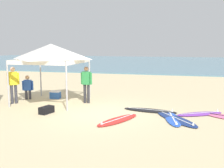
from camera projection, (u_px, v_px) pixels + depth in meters
The scene contains 13 objects.
ground_plane at pixel (100, 113), 10.63m from camera, with size 80.00×80.00×0.00m, color beige.
sea at pixel (162, 62), 41.45m from camera, with size 80.00×36.00×0.10m, color #568499.
canopy_tent at pixel (51, 52), 12.29m from camera, with size 2.87×2.87×2.75m.
surfboard_navy at pixel (176, 119), 9.67m from camera, with size 1.87×2.22×0.19m.
surfboard_black at pixel (150, 110), 10.94m from camera, with size 2.26×0.87×0.19m.
surfboard_red at pixel (118, 120), 9.56m from camera, with size 1.42×2.13×0.19m.
surfboard_purple at pixel (200, 114), 10.40m from camera, with size 1.95×1.42×0.19m.
surfboard_blue at pixel (173, 119), 9.68m from camera, with size 0.87×2.00×0.19m.
person_yellow at pixel (13, 82), 12.25m from camera, with size 0.43×0.41×1.71m.
person_green at pixel (86, 82), 12.37m from camera, with size 0.55×0.24×1.71m.
person_blue at pixel (28, 86), 13.32m from camera, with size 0.52×0.33×1.20m.
gear_bag_near_tent at pixel (46, 110), 10.59m from camera, with size 0.60×0.32×0.28m, color black.
cooler_box at pixel (55, 95), 13.54m from camera, with size 0.50×0.36×0.39m.
Camera 1 is at (3.12, -9.87, 2.70)m, focal length 42.77 mm.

